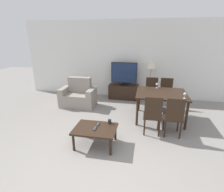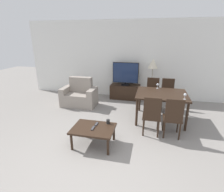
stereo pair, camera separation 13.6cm
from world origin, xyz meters
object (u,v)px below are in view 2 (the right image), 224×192
at_px(tv_stand, 125,92).
at_px(cup_white_near, 108,122).
at_px(remote_secondary, 96,124).
at_px(dining_chair_far, 167,93).
at_px(dining_chair_far_left, 152,92).
at_px(tv, 125,74).
at_px(floor_lamp, 153,65).
at_px(wine_glass_center, 185,95).
at_px(coffee_table, 93,130).
at_px(dining_chair_near_right, 173,116).
at_px(wine_glass_left, 158,85).
at_px(remote_primary, 93,128).
at_px(armchair, 80,96).
at_px(dining_table, 161,96).
at_px(dining_chair_near, 152,114).

height_order(tv_stand, cup_white_near, tv_stand).
bearing_deg(cup_white_near, remote_secondary, -157.30).
relative_size(dining_chair_far, dining_chair_far_left, 1.00).
bearing_deg(tv, floor_lamp, -1.80).
bearing_deg(floor_lamp, wine_glass_center, -66.96).
relative_size(coffee_table, floor_lamp, 0.58).
height_order(tv_stand, dining_chair_near_right, dining_chair_near_right).
bearing_deg(cup_white_near, tv, 91.28).
bearing_deg(wine_glass_left, wine_glass_center, -52.60).
xyz_separation_m(remote_primary, wine_glass_center, (1.86, 1.19, 0.45)).
distance_m(armchair, remote_secondary, 2.21).
distance_m(tv, cup_white_near, 2.79).
bearing_deg(tv_stand, dining_chair_far, -24.17).
xyz_separation_m(dining_table, dining_chair_far, (0.22, 0.85, -0.16)).
height_order(floor_lamp, wine_glass_center, floor_lamp).
height_order(coffee_table, wine_glass_center, wine_glass_center).
height_order(armchair, remote_primary, armchair).
distance_m(dining_chair_near, wine_glass_center, 0.94).
distance_m(dining_table, cup_white_near, 1.70).
bearing_deg(dining_chair_far, tv_stand, 155.83).
xyz_separation_m(dining_chair_far_left, floor_lamp, (-0.04, 0.60, 0.73)).
distance_m(dining_chair_far_left, remote_secondary, 2.48).
relative_size(wine_glass_left, wine_glass_center, 1.00).
bearing_deg(dining_chair_far_left, tv, 146.68).
height_order(armchair, remote_secondary, armchair).
distance_m(tv, wine_glass_center, 2.49).
distance_m(tv_stand, remote_secondary, 2.85).
bearing_deg(coffee_table, remote_primary, -81.53).
bearing_deg(wine_glass_center, cup_white_near, -150.74).
xyz_separation_m(dining_chair_near, dining_chair_near_right, (0.45, 0.00, 0.00)).
height_order(dining_table, cup_white_near, dining_table).
bearing_deg(remote_primary, dining_table, 48.58).
xyz_separation_m(tv_stand, cup_white_near, (0.06, -2.75, 0.19)).
height_order(tv, wine_glass_left, tv).
bearing_deg(wine_glass_center, dining_chair_far, 102.87).
xyz_separation_m(tv_stand, wine_glass_left, (1.08, -1.05, 0.60)).
relative_size(floor_lamp, cup_white_near, 15.55).
distance_m(armchair, floor_lamp, 2.61).
relative_size(coffee_table, dining_chair_far, 0.91).
height_order(tv, dining_table, tv).
xyz_separation_m(dining_chair_far, dining_chair_near_right, (0.00, -1.71, 0.00)).
bearing_deg(dining_table, coffee_table, -132.23).
relative_size(dining_table, remote_primary, 8.56).
xyz_separation_m(dining_chair_far, cup_white_near, (-1.34, -2.12, -0.07)).
xyz_separation_m(remote_primary, wine_glass_left, (1.26, 1.97, 0.45)).
bearing_deg(remote_secondary, dining_chair_far_left, 63.11).
bearing_deg(tv, dining_chair_far_left, -33.32).
distance_m(dining_chair_far, dining_chair_near_right, 1.71).
relative_size(remote_secondary, wine_glass_left, 1.03).
height_order(remote_primary, wine_glass_left, wine_glass_left).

